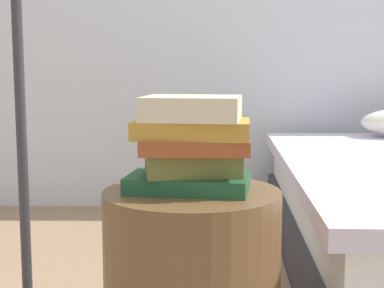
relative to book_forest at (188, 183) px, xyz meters
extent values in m
cube|color=#1E512D|center=(0.00, 0.00, 0.00)|extent=(0.32, 0.22, 0.04)
cube|color=olive|center=(0.01, 0.01, 0.05)|extent=(0.25, 0.19, 0.06)
cube|color=#994723|center=(0.01, 0.00, 0.10)|extent=(0.26, 0.20, 0.04)
cube|color=#B7842D|center=(0.01, 0.00, 0.14)|extent=(0.30, 0.21, 0.04)
cube|color=beige|center=(0.01, 0.00, 0.19)|extent=(0.26, 0.22, 0.06)
cylinder|color=#333338|center=(-0.48, 0.22, 0.19)|extent=(0.03, 0.03, 1.24)
camera|label=1|loc=(0.02, -1.40, 0.29)|focal=53.70mm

